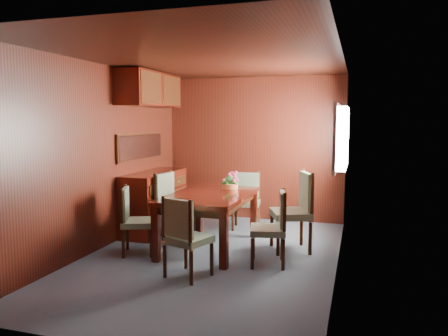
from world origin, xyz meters
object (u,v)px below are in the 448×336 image
(dining_table, at_px, (209,201))
(chair_left_near, at_px, (133,217))
(chair_right_near, at_px, (274,224))
(flower_centerpiece, at_px, (230,180))
(sideboard, at_px, (155,201))
(chair_head, at_px, (184,233))

(dining_table, bearing_deg, chair_left_near, -148.43)
(chair_left_near, bearing_deg, chair_right_near, 71.50)
(dining_table, distance_m, chair_right_near, 1.02)
(chair_right_near, relative_size, flower_centerpiece, 3.56)
(sideboard, bearing_deg, chair_head, -55.54)
(dining_table, bearing_deg, flower_centerpiece, 75.29)
(sideboard, bearing_deg, chair_left_near, -76.89)
(dining_table, relative_size, chair_right_near, 1.76)
(chair_left_near, bearing_deg, chair_head, 35.06)
(chair_left_near, bearing_deg, sideboard, 171.26)
(chair_left_near, distance_m, chair_head, 1.13)
(chair_left_near, xyz_separation_m, flower_centerpiece, (0.97, 1.00, 0.37))
(chair_left_near, relative_size, chair_head, 0.97)
(dining_table, height_order, chair_left_near, chair_left_near)
(flower_centerpiece, bearing_deg, chair_head, -90.95)
(chair_left_near, height_order, chair_head, chair_head)
(dining_table, relative_size, flower_centerpiece, 6.27)
(sideboard, relative_size, chair_right_near, 1.59)
(sideboard, distance_m, flower_centerpiece, 1.31)
(chair_head, distance_m, flower_centerpiece, 1.65)
(sideboard, height_order, dining_table, sideboard)
(sideboard, relative_size, flower_centerpiece, 5.64)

